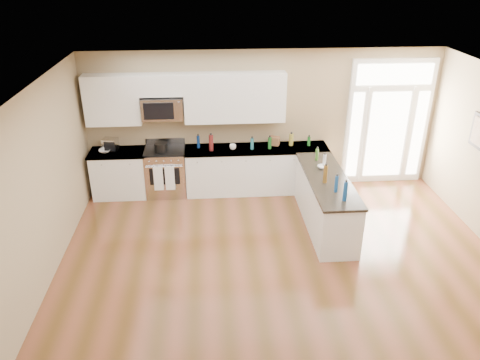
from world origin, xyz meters
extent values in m
plane|color=#583A18|center=(0.00, 0.00, 0.00)|extent=(8.00, 8.00, 0.00)
plane|color=#9C8763|center=(0.00, 4.00, 1.40)|extent=(7.00, 0.00, 7.00)
plane|color=#9C8763|center=(-3.50, 0.00, 1.40)|extent=(0.00, 8.00, 8.00)
plane|color=white|center=(0.00, 0.00, 2.80)|extent=(8.00, 8.00, 0.00)
cube|color=white|center=(-2.87, 3.69, 0.45)|extent=(1.06, 0.62, 0.90)
cube|color=black|center=(-2.87, 3.69, 0.05)|extent=(1.02, 0.52, 0.10)
cube|color=black|center=(-2.87, 3.69, 0.92)|extent=(1.10, 0.66, 0.04)
cube|color=white|center=(-0.16, 3.69, 0.45)|extent=(2.81, 0.62, 0.90)
cube|color=black|center=(-0.16, 3.69, 0.05)|extent=(2.77, 0.52, 0.10)
cube|color=black|center=(-0.16, 3.69, 0.92)|extent=(2.85, 0.66, 0.04)
cube|color=white|center=(0.93, 2.24, 0.45)|extent=(0.65, 2.28, 0.90)
cube|color=black|center=(0.93, 2.24, 0.05)|extent=(0.61, 2.18, 0.10)
cube|color=black|center=(0.93, 2.24, 0.92)|extent=(0.69, 2.32, 0.04)
cube|color=white|center=(-2.88, 3.83, 1.93)|extent=(1.04, 0.33, 0.95)
cube|color=white|center=(-0.57, 3.83, 1.93)|extent=(1.94, 0.33, 0.95)
cube|color=white|center=(-1.95, 3.83, 2.20)|extent=(0.82, 0.33, 0.40)
cube|color=silver|center=(-1.95, 3.80, 1.76)|extent=(0.78, 0.40, 0.42)
cube|color=black|center=(-2.01, 3.59, 1.76)|extent=(0.56, 0.01, 0.32)
cube|color=white|center=(2.55, 3.96, 1.30)|extent=(1.70, 0.08, 2.60)
cube|color=white|center=(2.55, 3.91, 1.05)|extent=(0.78, 0.02, 1.80)
cube|color=white|center=(1.89, 3.91, 1.05)|extent=(0.22, 0.02, 1.80)
cube|color=white|center=(3.21, 3.91, 1.05)|extent=(0.22, 0.02, 1.80)
cube|color=white|center=(2.55, 3.91, 2.30)|extent=(1.50, 0.02, 0.40)
cube|color=brown|center=(3.45, 2.20, 1.70)|extent=(0.01, 0.46, 0.46)
cube|color=silver|center=(-1.97, 3.69, 0.46)|extent=(0.79, 0.64, 0.92)
cube|color=black|center=(-1.97, 3.69, 0.94)|extent=(0.79, 0.60, 0.03)
cube|color=silver|center=(-1.97, 3.99, 1.01)|extent=(0.79, 0.04, 0.14)
cube|color=black|center=(-1.97, 3.36, 0.52)|extent=(0.58, 0.01, 0.34)
cylinder|color=silver|center=(-1.97, 3.34, 0.74)|extent=(0.70, 0.02, 0.02)
cube|color=white|center=(-2.09, 3.33, 0.50)|extent=(0.18, 0.02, 0.50)
cube|color=white|center=(-1.87, 3.33, 0.50)|extent=(0.18, 0.02, 0.50)
cylinder|color=black|center=(-2.02, 3.59, 1.05)|extent=(0.29, 0.29, 0.19)
cube|color=silver|center=(-3.01, 3.77, 1.06)|extent=(0.32, 0.27, 0.24)
cube|color=brown|center=(0.21, 3.82, 1.02)|extent=(0.25, 0.22, 0.17)
imported|color=white|center=(-3.11, 3.67, 0.97)|extent=(0.23, 0.23, 0.05)
imported|color=white|center=(0.92, 2.62, 0.97)|extent=(0.21, 0.21, 0.05)
imported|color=white|center=(-0.63, 3.64, 0.99)|extent=(0.14, 0.14, 0.10)
cylinder|color=#19591E|center=(0.10, 3.63, 1.06)|extent=(0.07, 0.07, 0.23)
cylinder|color=navy|center=(0.99, 1.40, 1.10)|extent=(0.07, 0.07, 0.32)
cylinder|color=brown|center=(0.83, 2.05, 1.09)|extent=(0.07, 0.07, 0.31)
cylinder|color=olive|center=(0.55, 3.77, 1.06)|extent=(0.09, 0.09, 0.24)
cylinder|color=#26727F|center=(-0.25, 3.62, 1.05)|extent=(0.06, 0.06, 0.22)
cylinder|color=#591919|center=(-1.05, 3.62, 1.10)|extent=(0.08, 0.08, 0.31)
cylinder|color=#B2B2B7|center=(0.97, 2.70, 1.05)|extent=(0.06, 0.06, 0.23)
cylinder|color=navy|center=(-1.30, 3.77, 1.06)|extent=(0.06, 0.06, 0.25)
cylinder|color=#3F7226|center=(0.90, 3.00, 1.05)|extent=(0.06, 0.06, 0.22)
cylinder|color=#19591E|center=(0.90, 3.73, 1.03)|extent=(0.06, 0.06, 0.18)
cylinder|color=navy|center=(0.93, 1.70, 1.08)|extent=(0.06, 0.06, 0.28)
camera|label=1|loc=(-1.09, -4.88, 4.40)|focal=35.00mm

